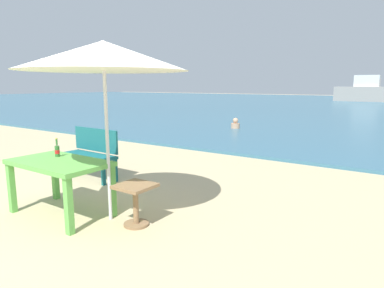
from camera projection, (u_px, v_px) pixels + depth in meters
The scene contains 9 objects.
ground_plane at pixel (75, 227), 4.24m from camera, with size 120.00×120.00×0.00m, color #C6B287.
sea_water at pixel (372, 105), 28.66m from camera, with size 120.00×50.00×0.08m, color #386B84.
picnic_table_green at pixel (60, 169), 4.55m from camera, with size 1.40×0.80×0.76m.
beer_bottle_amber at pixel (57, 150), 4.77m from camera, with size 0.07×0.07×0.26m.
patio_umbrella at pixel (104, 56), 4.11m from camera, with size 2.10×2.10×2.30m.
side_table_wood at pixel (136, 199), 4.22m from camera, with size 0.44×0.44×0.54m.
bench_teal_center at pixel (92, 150), 6.38m from camera, with size 1.21×0.39×0.95m.
swimmer_person at pixel (235, 124), 13.19m from camera, with size 0.34×0.34×0.41m.
boat_ferry at pixel (372, 92), 34.38m from camera, with size 7.33×2.00×2.67m.
Camera 1 is at (3.47, -2.47, 1.77)m, focal length 31.39 mm.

